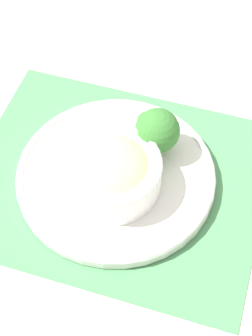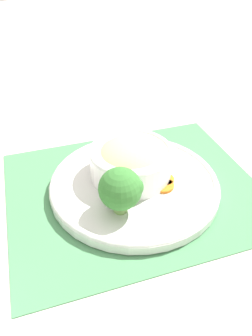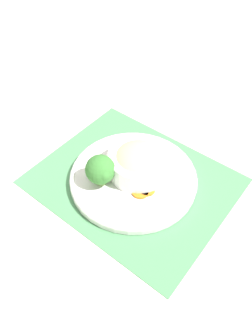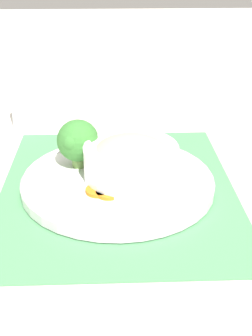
{
  "view_description": "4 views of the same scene",
  "coord_description": "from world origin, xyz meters",
  "views": [
    {
      "loc": [
        0.17,
        -0.48,
        0.73
      ],
      "look_at": [
        0.02,
        -0.01,
        0.05
      ],
      "focal_mm": 60.0,
      "sensor_mm": 36.0,
      "label": 1
    },
    {
      "loc": [
        0.16,
        0.44,
        0.4
      ],
      "look_at": [
        0.01,
        -0.02,
        0.04
      ],
      "focal_mm": 35.0,
      "sensor_mm": 36.0,
      "label": 2
    },
    {
      "loc": [
        -0.31,
        0.42,
        0.63
      ],
      "look_at": [
        0.02,
        0.01,
        0.04
      ],
      "focal_mm": 35.0,
      "sensor_mm": 36.0,
      "label": 3
    },
    {
      "loc": [
        -0.67,
        0.01,
        0.38
      ],
      "look_at": [
        -0.01,
        -0.01,
        0.04
      ],
      "focal_mm": 50.0,
      "sensor_mm": 36.0,
      "label": 4
    }
  ],
  "objects": [
    {
      "name": "broccoli_floret",
      "position": [
        0.05,
        0.06,
        0.07
      ],
      "size": [
        0.07,
        0.07,
        0.08
      ],
      "color": "#759E51",
      "rests_on": "plate"
    },
    {
      "name": "carrot_slice_near",
      "position": [
        -0.04,
        0.03,
        0.02
      ],
      "size": [
        0.04,
        0.04,
        0.01
      ],
      "color": "orange",
      "rests_on": "plate"
    },
    {
      "name": "plate",
      "position": [
        0.0,
        0.0,
        0.02
      ],
      "size": [
        0.31,
        0.31,
        0.02
      ],
      "color": "white",
      "rests_on": "placemat"
    },
    {
      "name": "placemat",
      "position": [
        0.0,
        0.0,
        0.0
      ],
      "size": [
        0.46,
        0.38,
        0.0
      ],
      "color": "#4C8C59",
      "rests_on": "ground_plane"
    },
    {
      "name": "carrot_slice_middle",
      "position": [
        -0.05,
        0.01,
        0.02
      ],
      "size": [
        0.04,
        0.04,
        0.01
      ],
      "color": "orange",
      "rests_on": "plate"
    },
    {
      "name": "bowl",
      "position": [
        -0.0,
        -0.02,
        0.05
      ],
      "size": [
        0.15,
        0.15,
        0.07
      ],
      "color": "white",
      "rests_on": "plate"
    },
    {
      "name": "ground_plane",
      "position": [
        0.0,
        0.0,
        0.0
      ],
      "size": [
        4.0,
        4.0,
        0.0
      ],
      "primitive_type": "plane",
      "color": "beige"
    }
  ]
}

